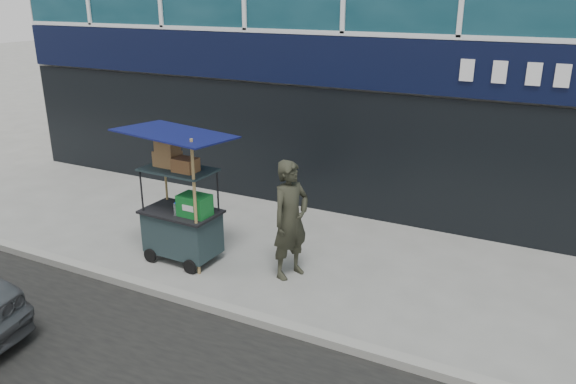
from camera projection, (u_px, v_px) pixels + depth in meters
The scene contains 4 objects.
ground at pixel (229, 306), 7.75m from camera, with size 80.00×80.00×0.00m, color slate.
curb at pixel (221, 309), 7.56m from camera, with size 80.00×0.18×0.12m, color gray.
vendor_cart at pixel (182, 216), 8.84m from camera, with size 1.64×1.19×2.18m.
vendor_man at pixel (291, 220), 8.30m from camera, with size 0.66×0.44×1.82m, color #292A1F.
Camera 1 is at (3.82, -5.65, 4.09)m, focal length 35.00 mm.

